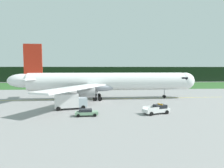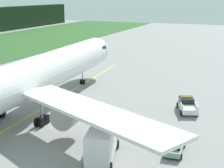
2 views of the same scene
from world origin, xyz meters
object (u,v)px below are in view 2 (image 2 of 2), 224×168
Objects in this scene: airliner at (28,80)px; catering_truck at (102,142)px; staff_car at (174,146)px; ops_pickup_truck at (187,105)px.

airliner is 16.74m from catering_truck.
airliner reaches higher than staff_car.
catering_truck reaches higher than staff_car.
airliner is 22.23m from ops_pickup_truck.
catering_truck reaches higher than ops_pickup_truck.
airliner reaches higher than ops_pickup_truck.
staff_car is at bearing -57.07° from catering_truck.
catering_truck is at bearing 163.88° from ops_pickup_truck.
airliner is 12.48× the size of staff_car.
catering_truck is at bearing 122.93° from staff_car.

